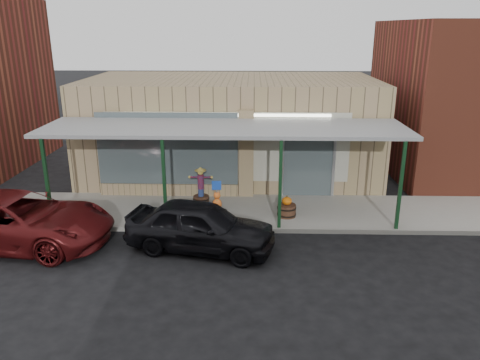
{
  "coord_description": "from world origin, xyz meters",
  "views": [
    {
      "loc": [
        0.94,
        -11.57,
        6.22
      ],
      "look_at": [
        0.54,
        2.6,
        1.57
      ],
      "focal_mm": 35.0,
      "sensor_mm": 36.0,
      "label": 1
    }
  ],
  "objects_px": {
    "barrel_scarecrow": "(201,193)",
    "parked_sedan": "(201,226)",
    "handicap_sign": "(217,196)",
    "car_maroon": "(17,220)",
    "barrel_pumpkin": "(287,209)"
  },
  "relations": [
    {
      "from": "handicap_sign",
      "to": "car_maroon",
      "type": "distance_m",
      "value": 6.01
    },
    {
      "from": "barrel_scarecrow",
      "to": "parked_sedan",
      "type": "relative_size",
      "value": 0.31
    },
    {
      "from": "parked_sedan",
      "to": "car_maroon",
      "type": "distance_m",
      "value": 5.48
    },
    {
      "from": "handicap_sign",
      "to": "parked_sedan",
      "type": "bearing_deg",
      "value": -107.17
    },
    {
      "from": "barrel_pumpkin",
      "to": "barrel_scarecrow",
      "type": "bearing_deg",
      "value": 163.5
    },
    {
      "from": "barrel_pumpkin",
      "to": "parked_sedan",
      "type": "distance_m",
      "value": 3.49
    },
    {
      "from": "barrel_pumpkin",
      "to": "handicap_sign",
      "type": "height_order",
      "value": "handicap_sign"
    },
    {
      "from": "barrel_pumpkin",
      "to": "car_maroon",
      "type": "distance_m",
      "value": 8.39
    },
    {
      "from": "barrel_scarecrow",
      "to": "parked_sedan",
      "type": "bearing_deg",
      "value": -85.18
    },
    {
      "from": "handicap_sign",
      "to": "car_maroon",
      "type": "relative_size",
      "value": 0.25
    },
    {
      "from": "barrel_pumpkin",
      "to": "handicap_sign",
      "type": "xyz_separation_m",
      "value": [
        -2.3,
        -0.63,
        0.66
      ]
    },
    {
      "from": "barrel_scarecrow",
      "to": "handicap_sign",
      "type": "relative_size",
      "value": 1.01
    },
    {
      "from": "handicap_sign",
      "to": "car_maroon",
      "type": "height_order",
      "value": "handicap_sign"
    },
    {
      "from": "barrel_scarecrow",
      "to": "barrel_pumpkin",
      "type": "distance_m",
      "value": 3.11
    },
    {
      "from": "handicap_sign",
      "to": "parked_sedan",
      "type": "relative_size",
      "value": 0.31
    }
  ]
}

